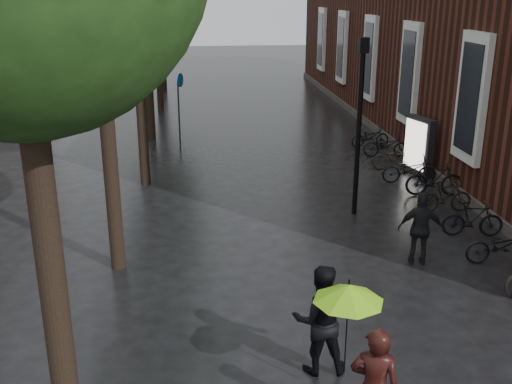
{
  "coord_description": "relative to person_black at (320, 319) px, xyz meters",
  "views": [
    {
      "loc": [
        -2.32,
        -5.38,
        5.94
      ],
      "look_at": [
        -1.0,
        7.03,
        1.65
      ],
      "focal_mm": 42.0,
      "sensor_mm": 36.0,
      "label": 1
    }
  ],
  "objects": [
    {
      "name": "cycle_sign",
      "position": [
        -2.39,
        14.68,
        0.97
      ],
      "size": [
        0.15,
        0.52,
        2.87
      ],
      "rotation": [
        0.0,
        0.0,
        -0.38
      ],
      "color": "#262628",
      "rests_on": "ground"
    },
    {
      "name": "parked_bicycles",
      "position": [
        4.98,
        8.13,
        -0.48
      ],
      "size": [
        2.1,
        12.66,
        1.04
      ],
      "color": "black",
      "rests_on": "ground"
    },
    {
      "name": "person_black",
      "position": [
        0.0,
        0.0,
        0.0
      ],
      "size": [
        0.94,
        0.75,
        1.86
      ],
      "primitive_type": "imported",
      "rotation": [
        0.0,
        0.0,
        3.09
      ],
      "color": "black",
      "rests_on": "ground"
    },
    {
      "name": "lamp_post",
      "position": [
        2.44,
        6.9,
        1.95
      ],
      "size": [
        0.24,
        0.24,
        4.74
      ],
      "rotation": [
        0.0,
        0.0,
        -0.21
      ],
      "color": "black",
      "rests_on": "ground"
    },
    {
      "name": "pedestrian_walking",
      "position": [
        3.05,
        3.67,
        -0.09
      ],
      "size": [
        1.06,
        0.65,
        1.69
      ],
      "primitive_type": "imported",
      "rotation": [
        0.0,
        0.0,
        2.88
      ],
      "color": "black",
      "rests_on": "ground"
    },
    {
      "name": "lime_umbrella",
      "position": [
        0.21,
        -0.81,
        0.9
      ],
      "size": [
        1.03,
        1.03,
        1.53
      ],
      "rotation": [
        0.0,
        0.0,
        0.0
      ],
      "color": "black",
      "rests_on": "ground"
    },
    {
      "name": "ad_lightbox",
      "position": [
        5.47,
        10.28,
        0.04
      ],
      "size": [
        0.29,
        1.28,
        1.93
      ],
      "rotation": [
        0.0,
        0.0,
        0.26
      ],
      "color": "black",
      "rests_on": "ground"
    }
  ]
}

